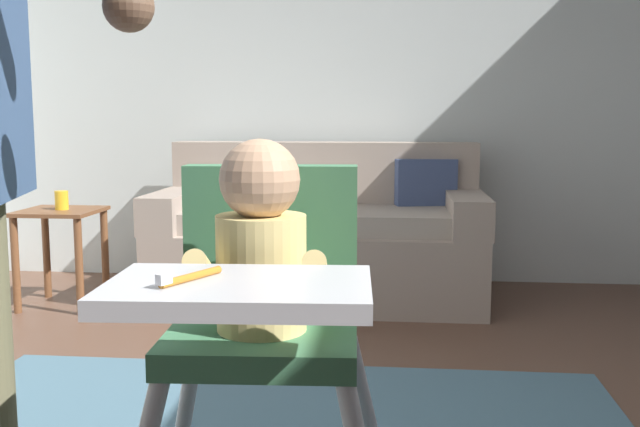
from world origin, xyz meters
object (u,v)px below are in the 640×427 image
at_px(couch, 321,238).
at_px(sippy_cup, 62,200).
at_px(side_table, 61,236).
at_px(high_chair, 263,296).

bearing_deg(couch, sippy_cup, -75.86).
distance_m(couch, sippy_cup, 1.41).
height_order(side_table, sippy_cup, sippy_cup).
bearing_deg(side_table, couch, 14.01).
xyz_separation_m(side_table, sippy_cup, (0.01, 0.00, 0.19)).
relative_size(side_table, sippy_cup, 5.20).
height_order(couch, high_chair, high_chair).
bearing_deg(couch, side_table, -75.99).
bearing_deg(sippy_cup, couch, 14.14).
height_order(high_chair, sippy_cup, high_chair).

